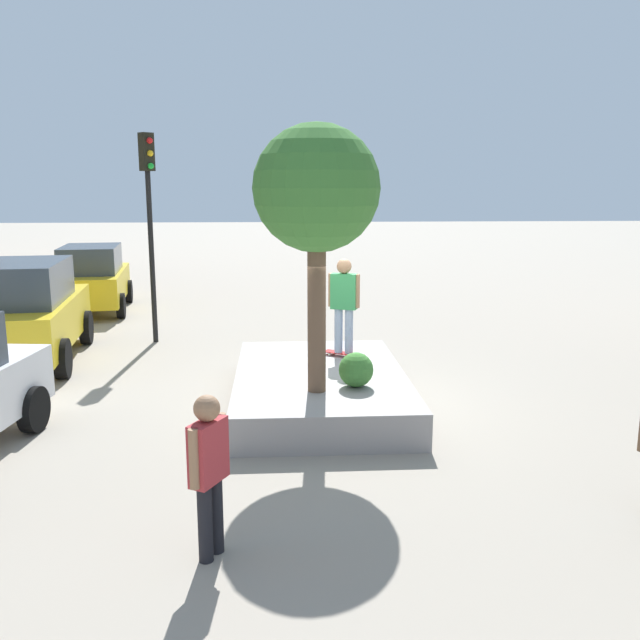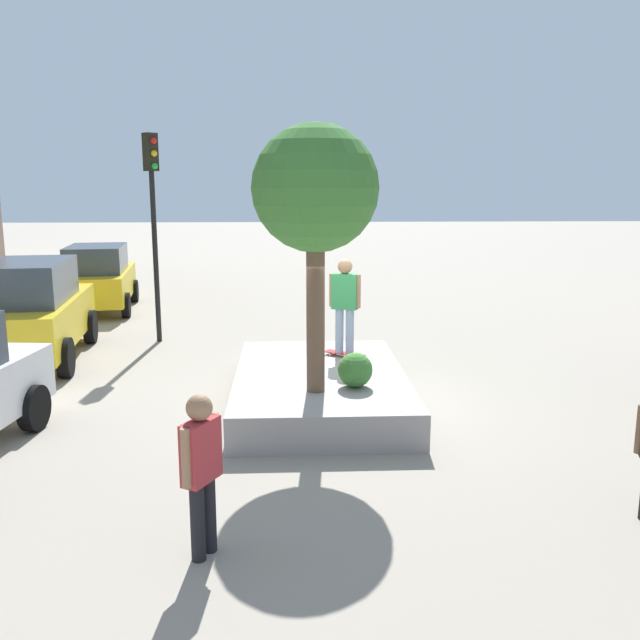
{
  "view_description": "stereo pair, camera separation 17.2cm",
  "coord_description": "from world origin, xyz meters",
  "px_view_note": "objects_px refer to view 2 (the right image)",
  "views": [
    {
      "loc": [
        -11.0,
        0.95,
        3.66
      ],
      "look_at": [
        -0.02,
        0.26,
        1.46
      ],
      "focal_mm": 37.53,
      "sensor_mm": 36.0,
      "label": 1
    },
    {
      "loc": [
        -11.01,
        0.78,
        3.66
      ],
      "look_at": [
        -0.02,
        0.26,
        1.46
      ],
      "focal_mm": 37.53,
      "sensor_mm": 36.0,
      "label": 2
    }
  ],
  "objects_px": {
    "plaza_tree": "(315,192)",
    "planter_ledge": "(320,387)",
    "sedan_parked": "(28,311)",
    "skateboarder": "(345,299)",
    "skateboard": "(344,354)",
    "taxi_cab": "(98,278)",
    "pedestrian_crossing": "(201,464)",
    "traffic_light_corner": "(153,203)"
  },
  "relations": [
    {
      "from": "planter_ledge",
      "to": "traffic_light_corner",
      "type": "height_order",
      "value": "traffic_light_corner"
    },
    {
      "from": "taxi_cab",
      "to": "pedestrian_crossing",
      "type": "relative_size",
      "value": 2.61
    },
    {
      "from": "skateboard",
      "to": "skateboarder",
      "type": "distance_m",
      "value": 1.03
    },
    {
      "from": "plaza_tree",
      "to": "skateboard",
      "type": "xyz_separation_m",
      "value": [
        2.07,
        -0.62,
        -2.97
      ]
    },
    {
      "from": "plaza_tree",
      "to": "taxi_cab",
      "type": "xyz_separation_m",
      "value": [
        10.15,
        6.08,
        -2.59
      ]
    },
    {
      "from": "skateboarder",
      "to": "planter_ledge",
      "type": "bearing_deg",
      "value": 153.39
    },
    {
      "from": "skateboarder",
      "to": "pedestrian_crossing",
      "type": "bearing_deg",
      "value": 161.81
    },
    {
      "from": "plaza_tree",
      "to": "planter_ledge",
      "type": "bearing_deg",
      "value": -6.26
    },
    {
      "from": "planter_ledge",
      "to": "taxi_cab",
      "type": "xyz_separation_m",
      "value": [
        9.08,
        6.19,
        0.72
      ]
    },
    {
      "from": "plaza_tree",
      "to": "sedan_parked",
      "type": "bearing_deg",
      "value": 54.59
    },
    {
      "from": "sedan_parked",
      "to": "taxi_cab",
      "type": "relative_size",
      "value": 1.09
    },
    {
      "from": "planter_ledge",
      "to": "sedan_parked",
      "type": "distance_m",
      "value": 6.83
    },
    {
      "from": "sedan_parked",
      "to": "taxi_cab",
      "type": "bearing_deg",
      "value": 1.68
    },
    {
      "from": "planter_ledge",
      "to": "sedan_parked",
      "type": "bearing_deg",
      "value": 62.58
    },
    {
      "from": "planter_ledge",
      "to": "plaza_tree",
      "type": "height_order",
      "value": "plaza_tree"
    },
    {
      "from": "plaza_tree",
      "to": "skateboard",
      "type": "height_order",
      "value": "plaza_tree"
    },
    {
      "from": "plaza_tree",
      "to": "traffic_light_corner",
      "type": "height_order",
      "value": "traffic_light_corner"
    },
    {
      "from": "plaza_tree",
      "to": "sedan_parked",
      "type": "height_order",
      "value": "plaza_tree"
    },
    {
      "from": "sedan_parked",
      "to": "pedestrian_crossing",
      "type": "distance_m",
      "value": 9.15
    },
    {
      "from": "plaza_tree",
      "to": "skateboard",
      "type": "distance_m",
      "value": 3.67
    },
    {
      "from": "skateboard",
      "to": "planter_ledge",
      "type": "bearing_deg",
      "value": 153.39
    },
    {
      "from": "sedan_parked",
      "to": "taxi_cab",
      "type": "distance_m",
      "value": 5.96
    },
    {
      "from": "plaza_tree",
      "to": "pedestrian_crossing",
      "type": "bearing_deg",
      "value": 160.95
    },
    {
      "from": "planter_ledge",
      "to": "skateboard",
      "type": "relative_size",
      "value": 5.93
    },
    {
      "from": "skateboard",
      "to": "sedan_parked",
      "type": "bearing_deg",
      "value": 71.97
    },
    {
      "from": "sedan_parked",
      "to": "traffic_light_corner",
      "type": "height_order",
      "value": "traffic_light_corner"
    },
    {
      "from": "planter_ledge",
      "to": "pedestrian_crossing",
      "type": "distance_m",
      "value": 5.02
    },
    {
      "from": "skateboarder",
      "to": "plaza_tree",
      "type": "bearing_deg",
      "value": 163.38
    },
    {
      "from": "skateboard",
      "to": "skateboarder",
      "type": "relative_size",
      "value": 0.44
    },
    {
      "from": "plaza_tree",
      "to": "traffic_light_corner",
      "type": "bearing_deg",
      "value": 30.66
    },
    {
      "from": "skateboard",
      "to": "taxi_cab",
      "type": "distance_m",
      "value": 10.5
    },
    {
      "from": "sedan_parked",
      "to": "traffic_light_corner",
      "type": "relative_size",
      "value": 1.0
    },
    {
      "from": "planter_ledge",
      "to": "skateboard",
      "type": "xyz_separation_m",
      "value": [
        1.0,
        -0.5,
        0.34
      ]
    },
    {
      "from": "skateboard",
      "to": "taxi_cab",
      "type": "height_order",
      "value": "taxi_cab"
    },
    {
      "from": "plaza_tree",
      "to": "sedan_parked",
      "type": "distance_m",
      "value": 7.66
    },
    {
      "from": "planter_ledge",
      "to": "plaza_tree",
      "type": "relative_size",
      "value": 1.14
    },
    {
      "from": "skateboard",
      "to": "sedan_parked",
      "type": "xyz_separation_m",
      "value": [
        2.12,
        6.52,
        0.48
      ]
    },
    {
      "from": "skateboarder",
      "to": "pedestrian_crossing",
      "type": "height_order",
      "value": "skateboarder"
    },
    {
      "from": "skateboarder",
      "to": "traffic_light_corner",
      "type": "height_order",
      "value": "traffic_light_corner"
    },
    {
      "from": "skateboard",
      "to": "traffic_light_corner",
      "type": "bearing_deg",
      "value": 46.93
    },
    {
      "from": "planter_ledge",
      "to": "skateboard",
      "type": "height_order",
      "value": "skateboard"
    },
    {
      "from": "traffic_light_corner",
      "to": "pedestrian_crossing",
      "type": "relative_size",
      "value": 2.87
    }
  ]
}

